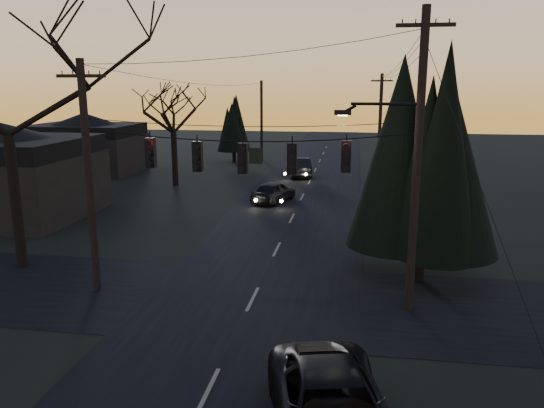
% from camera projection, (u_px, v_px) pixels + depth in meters
% --- Properties ---
extents(main_road, '(8.00, 120.00, 0.02)m').
position_uv_depth(main_road, '(287.00, 227.00, 28.83)').
color(main_road, black).
rests_on(main_road, ground).
extents(cross_road, '(60.00, 7.00, 0.02)m').
position_uv_depth(cross_road, '(253.00, 299.00, 19.20)').
color(cross_road, black).
rests_on(cross_road, ground).
extents(utility_pole_right, '(5.00, 0.30, 10.00)m').
position_uv_depth(utility_pole_right, '(408.00, 309.00, 18.37)').
color(utility_pole_right, black).
rests_on(utility_pole_right, ground).
extents(utility_pole_left, '(1.80, 0.30, 8.50)m').
position_uv_depth(utility_pole_left, '(98.00, 290.00, 20.11)').
color(utility_pole_left, black).
rests_on(utility_pole_left, ground).
extents(utility_pole_far_r, '(1.80, 0.30, 8.50)m').
position_uv_depth(utility_pole_far_r, '(378.00, 175.00, 45.35)').
color(utility_pole_far_r, black).
rests_on(utility_pole_far_r, ground).
extents(utility_pole_far_l, '(0.30, 0.30, 8.00)m').
position_uv_depth(utility_pole_far_l, '(262.00, 160.00, 54.80)').
color(utility_pole_far_l, black).
rests_on(utility_pole_far_l, ground).
extents(span_signal_assembly, '(11.50, 0.44, 1.62)m').
position_uv_depth(span_signal_assembly, '(244.00, 156.00, 18.09)').
color(span_signal_assembly, black).
rests_on(span_signal_assembly, ground).
extents(bare_tree_left, '(10.83, 10.83, 11.25)m').
position_uv_depth(bare_tree_left, '(2.00, 78.00, 20.97)').
color(bare_tree_left, black).
rests_on(bare_tree_left, ground).
extents(evergreen_right, '(4.21, 4.21, 8.51)m').
position_uv_depth(evergreen_right, '(427.00, 159.00, 20.01)').
color(evergreen_right, black).
rests_on(evergreen_right, ground).
extents(bare_tree_dist, '(6.67, 6.67, 8.06)m').
position_uv_depth(bare_tree_dist, '(173.00, 111.00, 39.67)').
color(bare_tree_dist, black).
rests_on(bare_tree_dist, ground).
extents(evergreen_dist, '(3.17, 3.17, 5.92)m').
position_uv_depth(evergreen_dist, '(234.00, 126.00, 52.38)').
color(evergreen_dist, black).
rests_on(evergreen_dist, ground).
extents(house_left_far, '(9.00, 7.00, 5.20)m').
position_uv_depth(house_left_far, '(86.00, 143.00, 46.70)').
color(house_left_far, black).
rests_on(house_left_far, ground).
extents(sedan_oncoming_a, '(2.82, 4.46, 1.41)m').
position_uv_depth(sedan_oncoming_a, '(274.00, 192.00, 34.86)').
color(sedan_oncoming_a, black).
rests_on(sedan_oncoming_a, ground).
extents(sedan_oncoming_b, '(2.68, 5.06, 1.59)m').
position_uv_depth(sedan_oncoming_b, '(299.00, 167.00, 44.65)').
color(sedan_oncoming_b, black).
rests_on(sedan_oncoming_b, ground).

